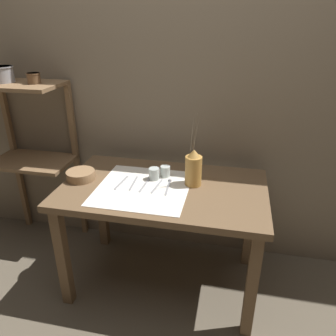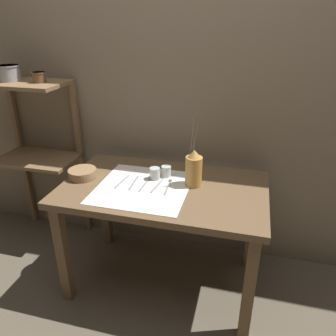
{
  "view_description": "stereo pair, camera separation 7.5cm",
  "coord_description": "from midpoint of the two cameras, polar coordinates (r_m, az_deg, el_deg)",
  "views": [
    {
      "loc": [
        0.38,
        -1.65,
        1.61
      ],
      "look_at": [
        0.03,
        0.0,
        0.83
      ],
      "focal_mm": 35.0,
      "sensor_mm": 36.0,
      "label": 1
    },
    {
      "loc": [
        0.45,
        -1.63,
        1.61
      ],
      "look_at": [
        0.03,
        0.0,
        0.83
      ],
      "focal_mm": 35.0,
      "sensor_mm": 36.0,
      "label": 2
    }
  ],
  "objects": [
    {
      "name": "ground_plane",
      "position": [
        2.33,
        -1.69,
        -18.81
      ],
      "size": [
        12.0,
        12.0,
        0.0
      ],
      "primitive_type": "plane",
      "color": "brown"
    },
    {
      "name": "fork_inner",
      "position": [
        1.91,
        -3.06,
        -3.17
      ],
      "size": [
        0.03,
        0.18,
        0.0
      ],
      "color": "#939399",
      "rests_on": "wooden_table"
    },
    {
      "name": "linen_cloth",
      "position": [
        1.9,
        -5.5,
        -3.44
      ],
      "size": [
        0.52,
        0.53,
        0.0
      ],
      "color": "white",
      "rests_on": "wooden_table"
    },
    {
      "name": "wooden_bowl",
      "position": [
        2.06,
        -15.97,
        -1.22
      ],
      "size": [
        0.17,
        0.17,
        0.05
      ],
      "color": "#8E6B47",
      "rests_on": "wooden_table"
    },
    {
      "name": "glass_tumbler_far",
      "position": [
        2.01,
        -1.56,
        -0.6
      ],
      "size": [
        0.06,
        0.06,
        0.07
      ],
      "color": "#B7C1BC",
      "rests_on": "wooden_table"
    },
    {
      "name": "spoon_inner",
      "position": [
        1.97,
        -4.65,
        -2.21
      ],
      "size": [
        0.03,
        0.19,
        0.02
      ],
      "color": "#939399",
      "rests_on": "wooden_table"
    },
    {
      "name": "pitcher_with_flowers",
      "position": [
        1.89,
        3.31,
        -0.12
      ],
      "size": [
        0.1,
        0.1,
        0.44
      ],
      "color": "#B7843D",
      "rests_on": "wooden_table"
    },
    {
      "name": "metal_pot_large",
      "position": [
        2.45,
        -27.76,
        14.33
      ],
      "size": [
        0.15,
        0.15,
        0.1
      ],
      "color": "#939399",
      "rests_on": "wooden_shelf_unit"
    },
    {
      "name": "wooden_shelf_unit",
      "position": [
        2.51,
        -23.53,
        5.3
      ],
      "size": [
        0.55,
        0.35,
        1.22
      ],
      "color": "brown",
      "rests_on": "ground_plane"
    },
    {
      "name": "fork_outer",
      "position": [
        1.97,
        -9.2,
        -2.53
      ],
      "size": [
        0.03,
        0.18,
        0.0
      ],
      "color": "#939399",
      "rests_on": "wooden_table"
    },
    {
      "name": "glass_tumbler_near",
      "position": [
        1.98,
        -3.53,
        -1.02
      ],
      "size": [
        0.06,
        0.06,
        0.07
      ],
      "color": "#B7C1BC",
      "rests_on": "wooden_table"
    },
    {
      "name": "wooden_table",
      "position": [
        1.96,
        -1.91,
        -5.75
      ],
      "size": [
        1.19,
        0.71,
        0.71
      ],
      "color": "brown",
      "rests_on": "ground_plane"
    },
    {
      "name": "knife_center",
      "position": [
        1.95,
        -7.14,
        -2.64
      ],
      "size": [
        0.02,
        0.18,
        0.0
      ],
      "color": "#939399",
      "rests_on": "wooden_table"
    },
    {
      "name": "stone_wall_back",
      "position": [
        2.18,
        0.88,
        13.99
      ],
      "size": [
        7.0,
        0.06,
        2.4
      ],
      "color": "#7A6B56",
      "rests_on": "ground_plane"
    },
    {
      "name": "spoon_outer",
      "position": [
        1.93,
        -0.92,
        -2.66
      ],
      "size": [
        0.03,
        0.19,
        0.02
      ],
      "color": "#939399",
      "rests_on": "wooden_table"
    },
    {
      "name": "metal_pot_small",
      "position": [
        2.32,
        -23.26,
        14.24
      ],
      "size": [
        0.09,
        0.09,
        0.07
      ],
      "color": "brown",
      "rests_on": "wooden_shelf_unit"
    }
  ]
}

